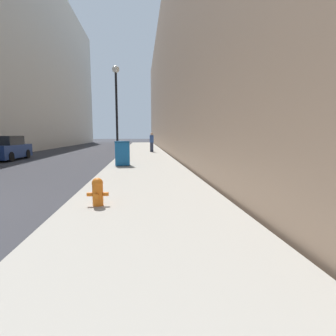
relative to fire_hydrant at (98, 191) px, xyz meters
The scene contains 7 objects.
sidewalk_right 17.03m from the fire_hydrant, 86.11° to the left, with size 3.90×60.00×0.16m.
building_right_stone 27.64m from the fire_hydrant, 69.78° to the left, with size 12.00×60.00×15.78m.
fire_hydrant is the anchor object (origin of this frame).
trash_bin 7.67m from the fire_hydrant, 89.88° to the left, with size 0.73×0.67×1.26m.
lamppost 10.82m from the fire_hydrant, 92.62° to the left, with size 0.42×0.42×5.62m.
parked_sedan_near 15.40m from the fire_hydrant, 122.43° to the left, with size 1.94×4.13×1.65m.
pedestrian_on_sidewalk 18.38m from the fire_hydrant, 84.03° to the left, with size 0.35×0.23×1.75m.
Camera 1 is at (5.97, -4.88, 1.75)m, focal length 28.00 mm.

